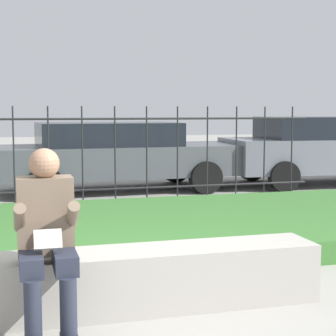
# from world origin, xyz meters

# --- Properties ---
(ground_plane) EXTENTS (60.00, 60.00, 0.00)m
(ground_plane) POSITION_xyz_m (0.00, 0.00, 0.00)
(ground_plane) COLOR #9E9B93
(stone_bench) EXTENTS (2.49, 0.49, 0.46)m
(stone_bench) POSITION_xyz_m (0.05, 0.00, 0.21)
(stone_bench) COLOR #ADA89E
(stone_bench) RESTS_ON ground_plane
(person_seated_reader) EXTENTS (0.42, 0.73, 1.26)m
(person_seated_reader) POSITION_xyz_m (-0.81, -0.28, 0.69)
(person_seated_reader) COLOR black
(person_seated_reader) RESTS_ON ground_plane
(grass_berm) EXTENTS (9.51, 3.26, 0.24)m
(grass_berm) POSITION_xyz_m (0.00, 2.33, 0.12)
(grass_berm) COLOR #3D7533
(grass_berm) RESTS_ON ground_plane
(iron_fence) EXTENTS (7.51, 0.03, 1.59)m
(iron_fence) POSITION_xyz_m (-0.00, 4.41, 0.83)
(iron_fence) COLOR #232326
(iron_fence) RESTS_ON ground_plane
(car_parked_center) EXTENTS (4.75, 2.10, 1.30)m
(car_parked_center) POSITION_xyz_m (0.86, 6.42, 0.70)
(car_parked_center) COLOR #4C5156
(car_parked_center) RESTS_ON ground_plane
(car_parked_right) EXTENTS (4.18, 2.18, 1.40)m
(car_parked_right) POSITION_xyz_m (5.18, 6.22, 0.74)
(car_parked_right) COLOR slate
(car_parked_right) RESTS_ON ground_plane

